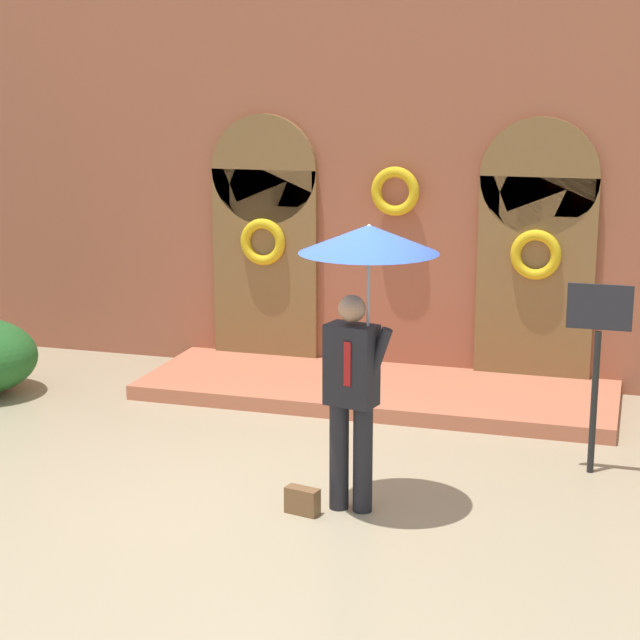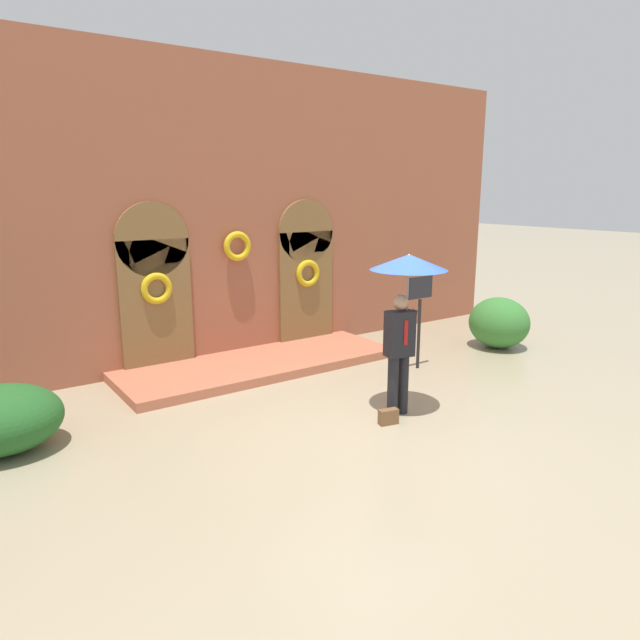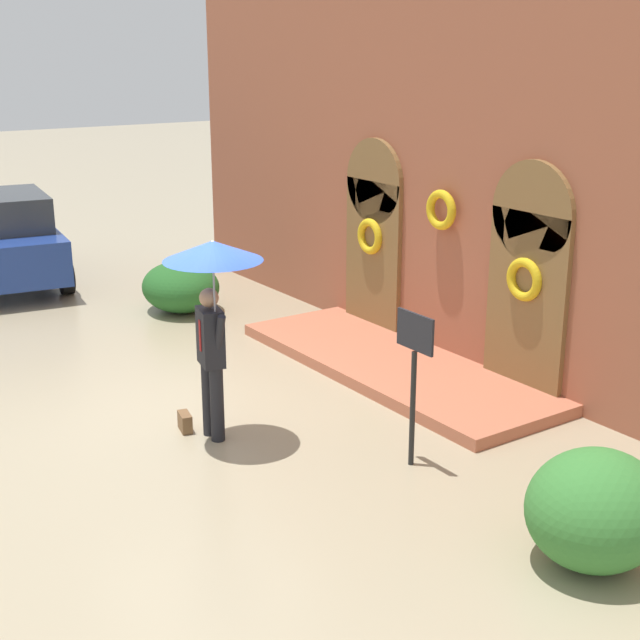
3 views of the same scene
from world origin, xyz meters
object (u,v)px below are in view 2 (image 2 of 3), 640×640
Objects in this scene: sign_post at (420,307)px; shrub_right at (499,323)px; handbag at (388,417)px; shrub_left at (2,420)px; person_with_umbrella at (406,286)px.

shrub_right is at bearing 1.44° from sign_post.
sign_post is 2.48m from shrub_right.
handbag is 0.19× the size of shrub_left.
shrub_right is (4.58, 1.70, 0.42)m from handbag.
sign_post is 1.18× the size of shrub_left.
person_with_umbrella is 1.87m from handbag.
person_with_umbrella reaches higher than shrub_left.
shrub_right reaches higher than shrub_left.
shrub_left is at bearing 158.59° from person_with_umbrella.
sign_post is (2.19, 1.64, 1.05)m from handbag.
handbag is at bearing -156.06° from person_with_umbrella.
sign_post is 1.35× the size of shrub_right.
shrub_left is (-6.75, 0.52, -0.74)m from sign_post.
sign_post is 6.81m from shrub_left.
person_with_umbrella is at bearing -160.03° from shrub_right.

